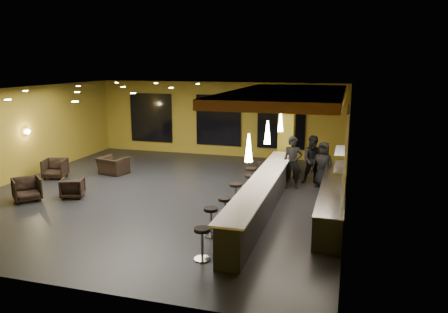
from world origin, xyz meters
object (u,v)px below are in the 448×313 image
(column, at_px, (287,132))
(bar_stool_5, at_px, (250,176))
(staff_a, at_px, (293,163))
(armchair_c, at_px, (55,168))
(armchair_b, at_px, (73,188))
(bar_counter, at_px, (263,196))
(prep_counter, at_px, (333,199))
(bar_stool_1, at_px, (211,218))
(pendant_2, at_px, (281,122))
(armchair_a, at_px, (27,189))
(bar_stool_3, at_px, (235,192))
(staff_b, at_px, (314,160))
(bar_stool_6, at_px, (261,169))
(bar_stool_2, at_px, (225,207))
(pendant_0, at_px, (249,148))
(pendant_1, at_px, (267,132))
(staff_c, at_px, (323,165))
(bar_stool_0, at_px, (202,239))
(armchair_d, at_px, (113,166))
(bar_stool_4, at_px, (250,183))

(column, height_order, bar_stool_5, column)
(staff_a, bearing_deg, armchair_c, -179.11)
(column, bearing_deg, armchair_b, -142.34)
(bar_counter, relative_size, column, 2.29)
(bar_stool_5, bearing_deg, prep_counter, -29.49)
(staff_a, height_order, bar_stool_1, staff_a)
(pendant_2, relative_size, bar_stool_1, 0.91)
(staff_a, relative_size, armchair_a, 2.23)
(staff_a, xyz_separation_m, bar_stool_3, (-1.39, -2.66, -0.43))
(staff_b, distance_m, bar_stool_6, 1.94)
(bar_stool_2, bearing_deg, bar_stool_1, -97.13)
(pendant_2, distance_m, staff_a, 1.51)
(pendant_0, bearing_deg, prep_counter, 51.34)
(pendant_1, xyz_separation_m, bar_stool_6, (-0.70, 2.75, -1.85))
(bar_stool_1, bearing_deg, staff_c, 65.79)
(bar_stool_5, bearing_deg, armchair_b, -156.07)
(pendant_0, relative_size, armchair_a, 0.84)
(armchair_b, distance_m, bar_stool_0, 6.53)
(armchair_b, relative_size, bar_stool_0, 0.94)
(armchair_c, relative_size, armchair_d, 0.79)
(staff_c, relative_size, armchair_b, 2.29)
(armchair_a, height_order, armchair_c, armchair_a)
(staff_b, relative_size, bar_stool_3, 2.32)
(pendant_0, xyz_separation_m, bar_stool_4, (-0.67, 3.25, -1.84))
(column, distance_m, staff_c, 2.22)
(armchair_d, relative_size, bar_stool_3, 1.35)
(pendant_0, xyz_separation_m, bar_stool_1, (-0.93, -0.18, -1.86))
(bar_stool_0, bearing_deg, armchair_a, 159.90)
(pendant_2, height_order, staff_a, pendant_2)
(bar_stool_1, bearing_deg, bar_stool_6, 87.58)
(staff_c, distance_m, bar_stool_4, 3.01)
(bar_counter, xyz_separation_m, staff_a, (0.50, 2.80, 0.43))
(staff_c, bearing_deg, pendant_0, -90.92)
(armchair_b, bearing_deg, bar_stool_1, 139.03)
(staff_b, relative_size, bar_stool_5, 2.24)
(pendant_1, xyz_separation_m, bar_stool_2, (-0.82, -1.78, -1.86))
(staff_a, distance_m, bar_stool_6, 1.36)
(bar_stool_4, bearing_deg, prep_counter, -15.60)
(armchair_b, distance_m, bar_stool_1, 5.75)
(pendant_0, distance_m, bar_stool_3, 2.96)
(armchair_a, bearing_deg, staff_a, -23.92)
(pendant_1, height_order, armchair_c, pendant_1)
(prep_counter, relative_size, bar_stool_6, 7.65)
(bar_stool_0, bearing_deg, staff_c, 71.95)
(bar_stool_0, xyz_separation_m, bar_stool_4, (0.03, 4.79, 0.02))
(bar_counter, bearing_deg, bar_stool_1, -113.13)
(pendant_1, height_order, bar_stool_5, pendant_1)
(armchair_d, bearing_deg, bar_stool_0, 144.51)
(prep_counter, relative_size, column, 1.71)
(pendant_1, distance_m, armchair_c, 8.81)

